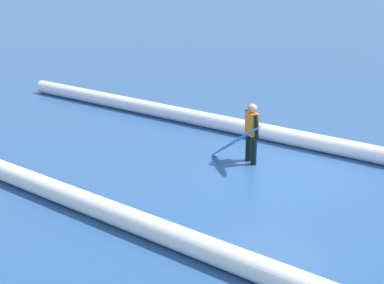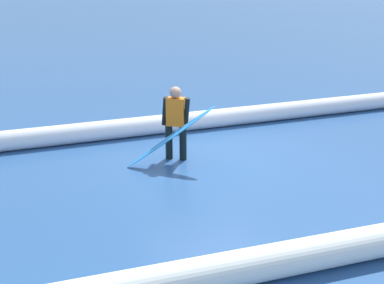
% 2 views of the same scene
% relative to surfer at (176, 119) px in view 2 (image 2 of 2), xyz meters
% --- Properties ---
extents(ground_plane, '(198.82, 198.82, 0.00)m').
position_rel_surfer_xyz_m(ground_plane, '(-0.77, 0.17, -0.81)').
color(ground_plane, '#2A528C').
extents(surfer, '(0.45, 0.45, 1.45)m').
position_rel_surfer_xyz_m(surfer, '(0.00, 0.00, 0.00)').
color(surfer, black).
rests_on(surfer, ground_plane).
extents(surfboard, '(1.69, 0.73, 1.21)m').
position_rel_surfer_xyz_m(surfboard, '(0.23, 0.35, -0.23)').
color(surfboard, '#268CE5').
rests_on(surfboard, ground_plane).
extents(wave_crest_foreground, '(24.03, 0.49, 0.43)m').
position_rel_surfer_xyz_m(wave_crest_foreground, '(-2.56, -1.70, -0.60)').
color(wave_crest_foreground, white).
rests_on(wave_crest_foreground, ground_plane).
extents(wave_crest_midground, '(21.64, 1.28, 0.43)m').
position_rel_surfer_xyz_m(wave_crest_midground, '(0.72, 4.24, -0.60)').
color(wave_crest_midground, white).
rests_on(wave_crest_midground, ground_plane).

